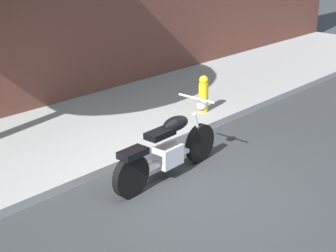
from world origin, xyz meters
name	(u,v)px	position (x,y,z in m)	size (l,w,h in m)	color
ground_plane	(192,189)	(0.00, 0.00, 0.00)	(60.00, 60.00, 0.00)	#303335
sidewalk	(72,135)	(0.00, 2.93, 0.07)	(25.12, 3.22, 0.14)	#959595
motorcycle	(168,150)	(0.04, 0.53, 0.47)	(2.27, 0.70, 1.15)	black
fire_hydrant	(203,97)	(2.55, 1.87, 0.46)	(0.20, 0.20, 0.91)	gold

